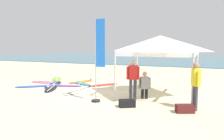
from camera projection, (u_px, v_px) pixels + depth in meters
name	position (u px, v px, depth m)	size (l,w,h in m)	color
ground_plane	(104.00, 94.00, 10.58)	(80.00, 80.00, 0.00)	beige
sea	(182.00, 58.00, 40.67)	(80.00, 36.00, 0.10)	teal
canopy_tent	(160.00, 44.00, 9.65)	(3.14, 3.14, 2.75)	#B7B7BC
surfboard_blue	(34.00, 86.00, 12.37)	(1.87, 1.69, 0.19)	blue
surfboard_lime	(57.00, 79.00, 15.13)	(1.76, 2.06, 0.19)	#7AD12D
surfboard_white	(80.00, 91.00, 11.13)	(0.79, 2.36, 0.19)	white
surfboard_orange	(81.00, 82.00, 13.91)	(1.21, 1.87, 0.19)	orange
surfboard_purple	(67.00, 86.00, 12.53)	(1.88, 0.95, 0.19)	purple
surfboard_pink	(47.00, 82.00, 13.68)	(2.22, 0.87, 0.19)	pink
surfboard_red	(103.00, 85.00, 12.83)	(1.51, 1.88, 0.19)	red
surfboard_teal	(82.00, 84.00, 13.21)	(1.95, 1.17, 0.19)	#19847F
surfboard_navy	(53.00, 85.00, 12.87)	(1.49, 2.50, 0.19)	navy
surfboard_black	(51.00, 89.00, 11.64)	(1.33, 1.95, 0.19)	black
person_red	(133.00, 77.00, 9.20)	(0.50, 0.36, 1.71)	#383842
person_yellow	(196.00, 83.00, 7.73)	(0.34, 0.52, 1.71)	#383842
person_grey	(145.00, 84.00, 9.44)	(0.47, 0.38, 1.20)	black
banner_flag	(98.00, 64.00, 8.80)	(0.60, 0.36, 3.40)	#99999E
gear_bag_near_tent	(127.00, 103.00, 8.23)	(0.60, 0.32, 0.28)	black
gear_bag_by_pole	(185.00, 109.00, 7.52)	(0.60, 0.32, 0.28)	#4C1919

